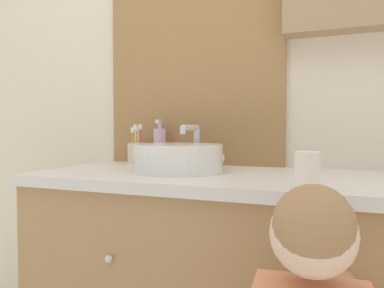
{
  "coord_description": "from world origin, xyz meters",
  "views": [
    {
      "loc": [
        0.31,
        -0.9,
        0.97
      ],
      "look_at": [
        -0.15,
        0.25,
        0.92
      ],
      "focal_mm": 35.0,
      "sensor_mm": 36.0,
      "label": 1
    }
  ],
  "objects_px": {
    "soap_dispenser": "(160,146)",
    "drinking_cup": "(307,170)",
    "toothbrush_holder": "(137,152)",
    "sink_basin": "(179,157)"
  },
  "relations": [
    {
      "from": "toothbrush_holder",
      "to": "sink_basin",
      "type": "bearing_deg",
      "value": -33.74
    },
    {
      "from": "sink_basin",
      "to": "soap_dispenser",
      "type": "bearing_deg",
      "value": 130.12
    },
    {
      "from": "toothbrush_holder",
      "to": "soap_dispenser",
      "type": "distance_m",
      "value": 0.1
    },
    {
      "from": "soap_dispenser",
      "to": "toothbrush_holder",
      "type": "bearing_deg",
      "value": -157.55
    },
    {
      "from": "soap_dispenser",
      "to": "drinking_cup",
      "type": "bearing_deg",
      "value": -35.86
    },
    {
      "from": "soap_dispenser",
      "to": "drinking_cup",
      "type": "distance_m",
      "value": 0.79
    },
    {
      "from": "sink_basin",
      "to": "toothbrush_holder",
      "type": "relative_size",
      "value": 2.14
    },
    {
      "from": "sink_basin",
      "to": "toothbrush_holder",
      "type": "distance_m",
      "value": 0.33
    },
    {
      "from": "sink_basin",
      "to": "drinking_cup",
      "type": "xyz_separation_m",
      "value": [
        0.45,
        -0.24,
        -0.0
      ]
    },
    {
      "from": "toothbrush_holder",
      "to": "drinking_cup",
      "type": "distance_m",
      "value": 0.84
    }
  ]
}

